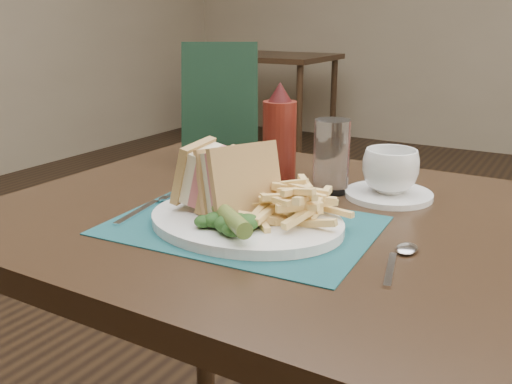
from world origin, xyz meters
TOP-DOWN VIEW (x-y plane):
  - table_bg_left at (-1.82, 2.78)m, footprint 0.90×0.75m
  - placemat at (-0.01, -0.60)m, footprint 0.40×0.30m
  - plate at (-0.00, -0.60)m, footprint 0.30×0.24m
  - sandwich_half_a at (-0.10, -0.59)m, footprint 0.09×0.11m
  - sandwich_half_b at (-0.03, -0.58)m, footprint 0.12×0.13m
  - kale_garnish at (-0.00, -0.65)m, footprint 0.11×0.08m
  - pickle_spear at (0.02, -0.66)m, footprint 0.11×0.09m
  - fries_pile at (0.06, -0.58)m, footprint 0.18×0.20m
  - fork at (-0.18, -0.61)m, footprint 0.06×0.17m
  - spoon at (0.23, -0.61)m, footprint 0.07×0.15m
  - saucer at (0.14, -0.35)m, footprint 0.20×0.20m
  - coffee_cup at (0.14, -0.35)m, footprint 0.14×0.14m
  - drinking_glass at (0.04, -0.37)m, footprint 0.06×0.06m
  - ketchup_bottle at (-0.08, -0.34)m, footprint 0.08×0.08m
  - check_presenter at (-0.25, -0.30)m, footprint 0.18×0.16m

SIDE VIEW (x-z plane):
  - table_bg_left at x=-1.82m, z-range 0.00..0.75m
  - placemat at x=-0.01m, z-range 0.75..0.75m
  - spoon at x=0.23m, z-range 0.75..0.76m
  - saucer at x=0.14m, z-range 0.75..0.76m
  - fork at x=-0.18m, z-range 0.75..0.76m
  - plate at x=0.00m, z-range 0.75..0.77m
  - kale_garnish at x=0.00m, z-range 0.77..0.79m
  - pickle_spear at x=0.02m, z-range 0.78..0.80m
  - fries_pile at x=0.06m, z-range 0.77..0.83m
  - coffee_cup at x=0.14m, z-range 0.76..0.84m
  - drinking_glass at x=0.04m, z-range 0.75..0.88m
  - sandwich_half_a at x=-0.10m, z-range 0.77..0.87m
  - sandwich_half_b at x=-0.03m, z-range 0.77..0.88m
  - ketchup_bottle at x=-0.08m, z-range 0.75..0.94m
  - check_presenter at x=-0.25m, z-range 0.75..1.00m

